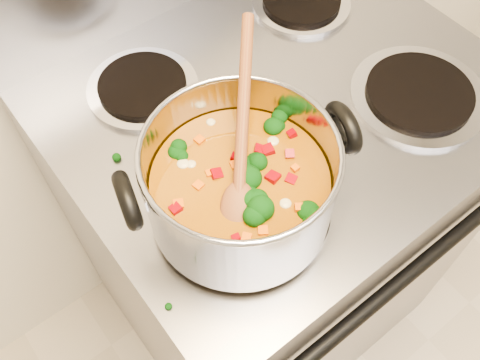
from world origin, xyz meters
The scene contains 4 objects.
electric_range centered at (0.07, 1.16, 0.47)m, with size 0.74×0.67×1.08m.
stockpot centered at (-0.12, 1.02, 1.00)m, with size 0.31×0.25×0.15m.
wooden_spoon centered at (-0.11, 1.03, 1.04)m, with size 0.21×0.23×0.13m.
cooktop_crumbs centered at (-0.08, 1.05, 0.92)m, with size 0.35×0.28×0.01m.
Camera 1 is at (-0.35, 0.72, 1.58)m, focal length 40.00 mm.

